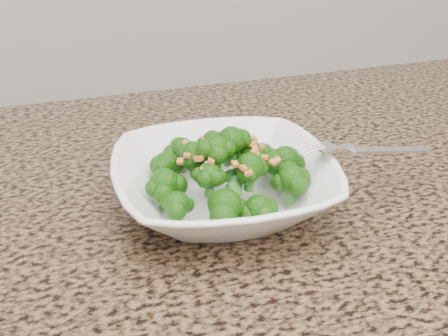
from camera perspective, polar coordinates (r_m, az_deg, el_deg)
name	(u,v)px	position (r m, az deg, el deg)	size (l,w,h in m)	color
granite_counter	(211,286)	(0.55, -1.28, -11.91)	(1.64, 1.04, 0.03)	brown
bowl	(224,184)	(0.63, 0.00, -1.61)	(0.25, 0.25, 0.06)	white
broccoli_pile	(224,133)	(0.60, 0.00, 3.53)	(0.22, 0.22, 0.06)	#1C5B0A
garlic_topping	(224,103)	(0.59, 0.00, 6.59)	(0.13, 0.13, 0.01)	orange
fork	(346,148)	(0.64, 12.30, 2.03)	(0.19, 0.03, 0.01)	silver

